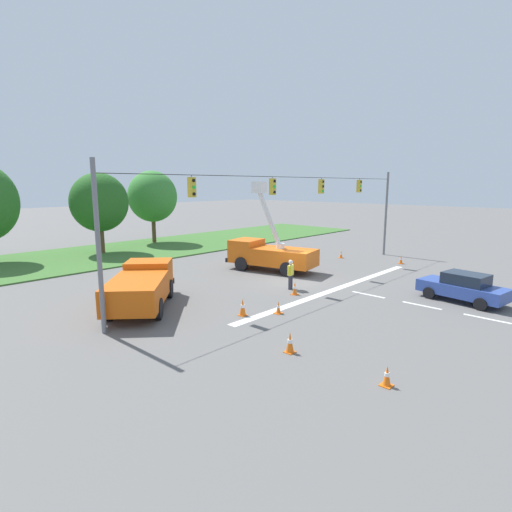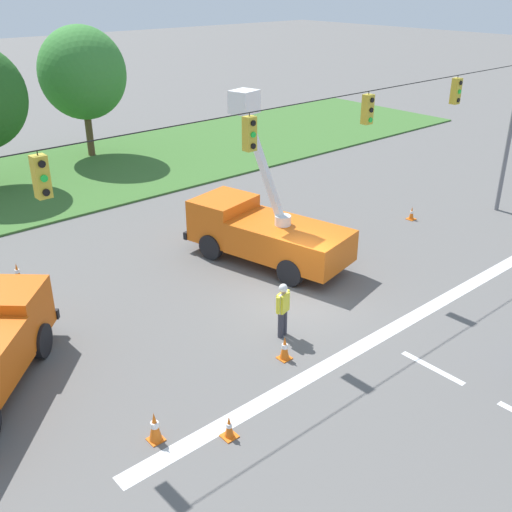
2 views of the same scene
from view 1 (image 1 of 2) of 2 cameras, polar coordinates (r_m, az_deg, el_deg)
The scene contains 20 objects.
ground_plane at distance 26.31m, azimuth 5.44°, elevation -3.38°, with size 200.00×200.00×0.00m, color #605E5B.
grass_verge at distance 39.70m, azimuth -15.58°, elevation 0.98°, with size 56.00×12.00×0.10m, color #3D6B2D.
lane_markings at distance 23.79m, azimuth 14.63°, elevation -5.13°, with size 17.60×15.25×0.01m.
signal_gantry at distance 25.66m, azimuth 5.68°, elevation 6.63°, with size 26.20×0.33×7.20m.
tree_centre at distance 38.10m, azimuth -21.47°, elevation 7.14°, with size 5.02×4.76×7.19m.
tree_east at distance 43.16m, azimuth -14.59°, elevation 8.22°, with size 4.88×5.35×7.55m.
utility_truck_bucket_lift at distance 28.78m, azimuth 1.93°, elevation 0.47°, with size 3.76×6.80×6.35m.
utility_truck_support_near at distance 20.91m, azimuth -16.02°, elevation -4.12°, with size 6.07×6.28×2.04m.
sedan_blue at distance 23.88m, azimuth 27.46°, elevation -3.96°, with size 2.40×4.52×1.56m.
road_worker at distance 23.73m, azimuth 4.96°, elevation -2.39°, with size 0.63×0.34×1.77m.
traffic_cone_foreground_left at distance 22.71m, azimuth 5.56°, elevation -4.63°, with size 0.36×0.36×0.73m.
traffic_cone_foreground_right at distance 27.40m, azimuth -16.21°, elevation -2.46°, with size 0.36×0.36×0.70m.
traffic_cone_mid_left at distance 13.48m, azimuth 18.20°, elevation -15.99°, with size 0.36×0.36×0.66m.
traffic_cone_mid_right at distance 19.43m, azimuth 3.22°, elevation -7.40°, with size 0.36×0.36×0.60m.
traffic_cone_near_bucket at distance 24.92m, azimuth -15.48°, elevation -3.58°, with size 0.36×0.36×0.77m.
traffic_cone_lane_edge_a at distance 32.46m, azimuth 0.34°, elevation -0.02°, with size 0.36×0.36×0.79m.
traffic_cone_lane_edge_b at distance 34.56m, azimuth 12.05°, elevation 0.19°, with size 0.36×0.36×0.60m.
traffic_cone_far_left at distance 15.15m, azimuth 4.88°, elevation -12.22°, with size 0.36×0.36×0.78m.
traffic_cone_far_right at distance 19.09m, azimuth -1.92°, elevation -7.33°, with size 0.36×0.36×0.82m.
traffic_cone_centre_line at distance 33.35m, azimuth 20.00°, elevation -0.50°, with size 0.36×0.36×0.66m.
Camera 1 is at (-20.30, -15.56, 6.16)m, focal length 28.00 mm.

